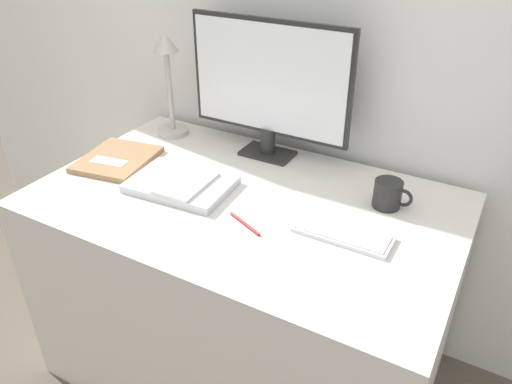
% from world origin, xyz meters
% --- Properties ---
extents(wall_back, '(3.60, 0.05, 2.40)m').
position_xyz_m(wall_back, '(0.00, 0.58, 1.20)').
color(wall_back, silver).
rests_on(wall_back, ground_plane).
extents(desk, '(1.25, 0.77, 0.73)m').
position_xyz_m(desk, '(0.00, 0.14, 0.36)').
color(desk, silver).
rests_on(desk, ground_plane).
extents(monitor, '(0.56, 0.11, 0.46)m').
position_xyz_m(monitor, '(-0.08, 0.43, 0.98)').
color(monitor, '#262626').
rests_on(monitor, desk).
extents(keyboard, '(0.26, 0.10, 0.01)m').
position_xyz_m(keyboard, '(0.32, 0.11, 0.74)').
color(keyboard, silver).
rests_on(keyboard, desk).
extents(laptop, '(0.32, 0.23, 0.03)m').
position_xyz_m(laptop, '(-0.20, 0.10, 0.74)').
color(laptop, '#BCBCC1').
rests_on(laptop, desk).
extents(ereader, '(0.14, 0.20, 0.01)m').
position_xyz_m(ereader, '(-0.18, 0.09, 0.76)').
color(ereader, white).
rests_on(ereader, laptop).
extents(desk_lamp, '(0.12, 0.12, 0.38)m').
position_xyz_m(desk_lamp, '(-0.47, 0.41, 0.95)').
color(desk_lamp, '#BCB7AD').
rests_on(desk_lamp, desk).
extents(notebook, '(0.26, 0.29, 0.02)m').
position_xyz_m(notebook, '(-0.49, 0.13, 0.74)').
color(notebook, '#93704C').
rests_on(notebook, desk).
extents(coffee_mug, '(0.11, 0.08, 0.08)m').
position_xyz_m(coffee_mug, '(0.38, 0.31, 0.77)').
color(coffee_mug, black).
rests_on(coffee_mug, desk).
extents(pen, '(0.12, 0.06, 0.01)m').
position_xyz_m(pen, '(0.07, 0.02, 0.73)').
color(pen, maroon).
rests_on(pen, desk).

